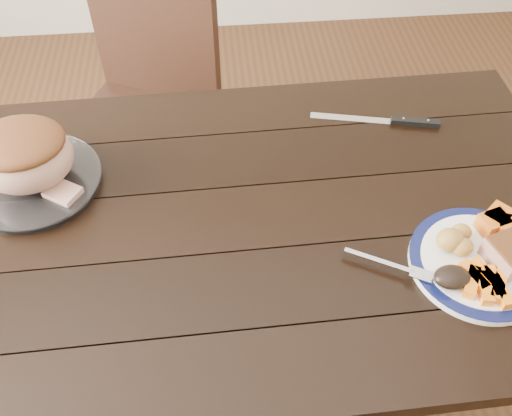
{
  "coord_description": "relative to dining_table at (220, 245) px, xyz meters",
  "views": [
    {
      "loc": [
        0.01,
        -0.79,
        1.68
      ],
      "look_at": [
        0.08,
        -0.02,
        0.8
      ],
      "focal_mm": 40.0,
      "sensor_mm": 36.0,
      "label": 1
    }
  ],
  "objects": [
    {
      "name": "ground",
      "position": [
        0.0,
        0.0,
        -0.66
      ],
      "size": [
        4.0,
        4.0,
        0.0
      ],
      "primitive_type": "plane",
      "color": "#472B16",
      "rests_on": "ground"
    },
    {
      "name": "dining_table",
      "position": [
        0.0,
        0.0,
        0.0
      ],
      "size": [
        1.62,
        0.94,
        0.75
      ],
      "rotation": [
        0.0,
        0.0,
        0.02
      ],
      "color": "black",
      "rests_on": "ground"
    },
    {
      "name": "chair_far",
      "position": [
        -0.21,
        0.73,
        -0.13
      ],
      "size": [
        0.56,
        0.56,
        0.93
      ],
      "rotation": [
        0.0,
        0.0,
        2.72
      ],
      "color": "black",
      "rests_on": "ground"
    },
    {
      "name": "dinner_plate",
      "position": [
        0.51,
        -0.17,
        0.1
      ],
      "size": [
        0.28,
        0.28,
        0.02
      ],
      "primitive_type": "cylinder",
      "color": "white",
      "rests_on": "dining_table"
    },
    {
      "name": "plate_rim",
      "position": [
        0.51,
        -0.17,
        0.11
      ],
      "size": [
        0.28,
        0.28,
        0.02
      ],
      "primitive_type": "torus",
      "color": "#0B113B",
      "rests_on": "dinner_plate"
    },
    {
      "name": "serving_platter",
      "position": [
        -0.41,
        0.14,
        0.1
      ],
      "size": [
        0.29,
        0.29,
        0.02
      ],
      "primitive_type": "cylinder",
      "color": "white",
      "rests_on": "dining_table"
    },
    {
      "name": "roasted_potatoes",
      "position": [
        0.47,
        -0.13,
        0.13
      ],
      "size": [
        0.08,
        0.07,
        0.05
      ],
      "color": "gold",
      "rests_on": "dinner_plate"
    },
    {
      "name": "carrot_batons",
      "position": [
        0.5,
        -0.23,
        0.12
      ],
      "size": [
        0.1,
        0.11,
        0.02
      ],
      "color": "orange",
      "rests_on": "dinner_plate"
    },
    {
      "name": "pumpkin_wedges",
      "position": [
        0.57,
        -0.1,
        0.13
      ],
      "size": [
        0.1,
        0.09,
        0.04
      ],
      "color": "orange",
      "rests_on": "dinner_plate"
    },
    {
      "name": "dark_mushroom",
      "position": [
        0.43,
        -0.21,
        0.13
      ],
      "size": [
        0.07,
        0.05,
        0.03
      ],
      "primitive_type": "ellipsoid",
      "color": "black",
      "rests_on": "dinner_plate"
    },
    {
      "name": "fork",
      "position": [
        0.34,
        -0.17,
        0.11
      ],
      "size": [
        0.16,
        0.1,
        0.0
      ],
      "rotation": [
        0.0,
        0.0,
        -0.49
      ],
      "color": "silver",
      "rests_on": "dinner_plate"
    },
    {
      "name": "roast_joint",
      "position": [
        -0.41,
        0.14,
        0.18
      ],
      "size": [
        0.21,
        0.18,
        0.14
      ],
      "primitive_type": "ellipsoid",
      "color": "tan",
      "rests_on": "serving_platter"
    },
    {
      "name": "cut_slice",
      "position": [
        -0.33,
        0.08,
        0.12
      ],
      "size": [
        0.09,
        0.08,
        0.02
      ],
      "primitive_type": "cube",
      "rotation": [
        0.0,
        0.0,
        -0.57
      ],
      "color": "tan",
      "rests_on": "serving_platter"
    },
    {
      "name": "carving_knife",
      "position": [
        0.47,
        0.27,
        0.1
      ],
      "size": [
        0.32,
        0.09,
        0.01
      ],
      "rotation": [
        0.0,
        0.0,
        -0.22
      ],
      "color": "silver",
      "rests_on": "dining_table"
    }
  ]
}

